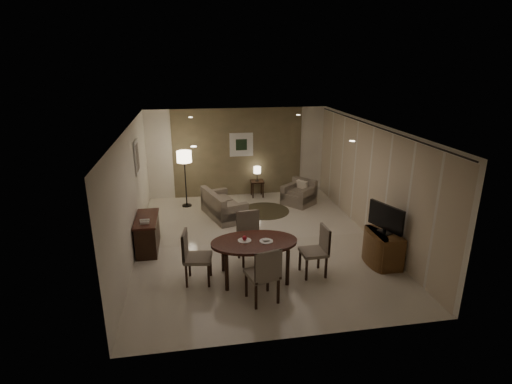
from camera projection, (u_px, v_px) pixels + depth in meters
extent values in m
cube|color=beige|center=(257.00, 241.00, 9.41)|extent=(5.50, 7.00, 0.00)
cube|color=white|center=(258.00, 126.00, 8.56)|extent=(5.50, 7.00, 0.00)
cube|color=#7E6F4E|center=(238.00, 152.00, 12.26)|extent=(5.50, 0.00, 2.70)
cube|color=white|center=(131.00, 193.00, 8.55)|extent=(0.00, 7.00, 2.70)
cube|color=white|center=(372.00, 180.00, 9.42)|extent=(0.00, 7.00, 2.70)
cube|color=#7E6F4E|center=(238.00, 153.00, 12.25)|extent=(3.96, 0.03, 2.70)
cylinder|color=black|center=(374.00, 126.00, 9.01)|extent=(0.03, 6.80, 0.03)
cube|color=silver|center=(241.00, 145.00, 12.16)|extent=(0.72, 0.03, 0.72)
cube|color=black|center=(241.00, 145.00, 12.15)|extent=(0.34, 0.01, 0.34)
cube|color=silver|center=(137.00, 157.00, 9.52)|extent=(0.03, 0.60, 0.80)
cube|color=gray|center=(137.00, 157.00, 9.52)|extent=(0.01, 0.46, 0.64)
cylinder|color=white|center=(194.00, 147.00, 6.66)|extent=(0.10, 0.10, 0.01)
cylinder|color=white|center=(352.00, 141.00, 7.10)|extent=(0.10, 0.10, 0.01)
cylinder|color=white|center=(191.00, 117.00, 10.03)|extent=(0.10, 0.10, 0.01)
cylinder|color=white|center=(298.00, 115.00, 10.47)|extent=(0.10, 0.10, 0.01)
cylinder|color=white|center=(245.00, 240.00, 7.60)|extent=(0.26, 0.26, 0.02)
cylinder|color=white|center=(266.00, 241.00, 7.57)|extent=(0.26, 0.26, 0.02)
sphere|color=#A61321|center=(245.00, 238.00, 7.59)|extent=(0.09, 0.09, 0.09)
cube|color=white|center=(266.00, 240.00, 7.57)|extent=(0.12, 0.08, 0.03)
cylinder|color=#463F27|center=(265.00, 211.00, 11.27)|extent=(1.37, 1.37, 0.01)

